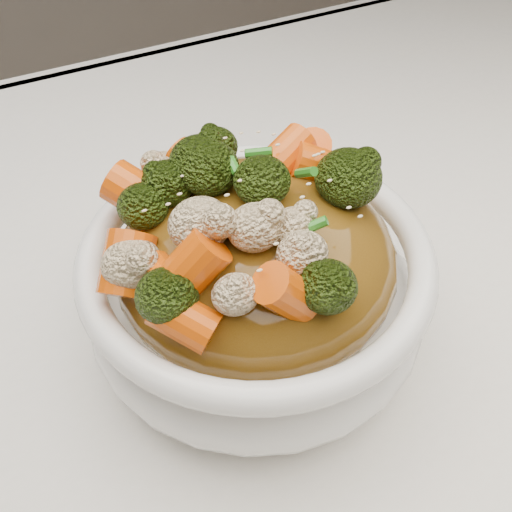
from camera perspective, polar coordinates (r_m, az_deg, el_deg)
tablecloth at (r=0.43m, az=0.02°, el=-7.02°), size 1.20×0.80×0.04m
bowl at (r=0.37m, az=-0.00°, el=-3.39°), size 0.26×0.26×0.08m
sauce_base at (r=0.35m, az=-0.00°, el=-0.33°), size 0.21×0.21×0.09m
carrots at (r=0.31m, az=-0.00°, el=7.41°), size 0.21×0.21×0.05m
broccoli at (r=0.31m, az=-0.00°, el=7.27°), size 0.21×0.21×0.04m
cauliflower at (r=0.31m, az=-0.00°, el=6.99°), size 0.21×0.21×0.03m
scallions at (r=0.31m, az=-0.00°, el=7.55°), size 0.15×0.15×0.02m
sesame_seeds at (r=0.31m, az=-0.00°, el=7.55°), size 0.19×0.19×0.01m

